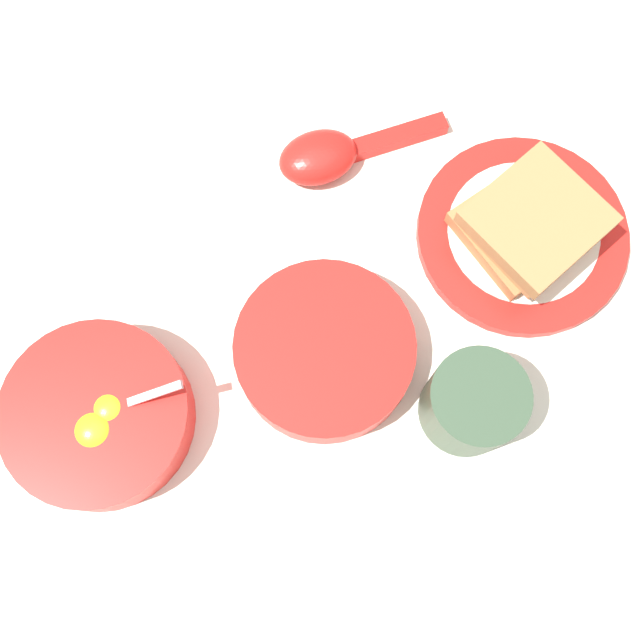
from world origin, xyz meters
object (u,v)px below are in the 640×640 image
congee_bowl (324,351)px  toast_sandwich (532,222)px  egg_bowl (99,416)px  toast_plate (522,235)px  drinking_cup (473,403)px  soup_spoon (331,154)px

congee_bowl → toast_sandwich: bearing=143.5°
egg_bowl → toast_plate: (-0.31, 0.29, -0.02)m
congee_bowl → toast_plate: bearing=144.0°
toast_plate → toast_sandwich: (0.00, 0.00, 0.03)m
egg_bowl → drinking_cup: drinking_cup is taller
soup_spoon → drinking_cup: bearing=47.6°
egg_bowl → drinking_cup: size_ratio=1.96×
egg_bowl → congee_bowl: size_ratio=1.01×
egg_bowl → soup_spoon: bearing=163.7°
drinking_cup → egg_bowl: bearing=-66.6°
soup_spoon → congee_bowl: bearing=20.1°
egg_bowl → toast_sandwich: 0.42m
soup_spoon → congee_bowl: (0.19, 0.07, 0.01)m
toast_plate → toast_sandwich: toast_sandwich is taller
toast_plate → soup_spoon: bearing=-91.8°
congee_bowl → drinking_cup: (-0.00, 0.14, 0.02)m
egg_bowl → toast_plate: bearing=136.6°
egg_bowl → toast_sandwich: (-0.31, 0.29, 0.02)m
drinking_cup → soup_spoon: bearing=-132.4°
congee_bowl → egg_bowl: bearing=-51.6°
egg_bowl → toast_sandwich: egg_bowl is taller
soup_spoon → egg_bowl: bearing=-16.3°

